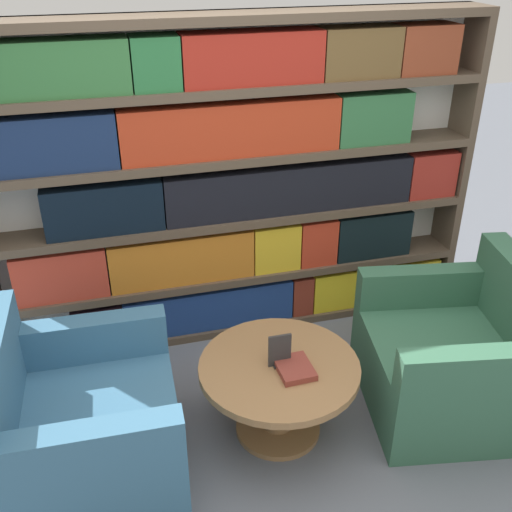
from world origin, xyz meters
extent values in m
plane|color=slate|center=(0.00, 0.00, 0.00)|extent=(14.00, 14.00, 0.00)
cube|color=silver|center=(0.00, 1.45, 0.97)|extent=(2.96, 0.05, 1.94)
cube|color=brown|center=(1.46, 1.33, 0.97)|extent=(0.05, 0.30, 1.94)
cube|color=brown|center=(0.00, 1.33, 0.03)|extent=(2.86, 0.30, 0.05)
cube|color=brown|center=(0.00, 1.33, 0.39)|extent=(2.86, 0.30, 0.05)
cube|color=brown|center=(0.00, 1.33, 0.78)|extent=(2.86, 0.30, 0.05)
cube|color=brown|center=(0.00, 1.33, 1.17)|extent=(2.86, 0.30, 0.05)
cube|color=brown|center=(0.00, 1.33, 1.55)|extent=(2.86, 0.30, 0.05)
cube|color=brown|center=(0.00, 1.33, 1.92)|extent=(2.86, 0.30, 0.05)
cube|color=black|center=(-0.91, 1.30, 0.19)|extent=(0.30, 0.20, 0.28)
cube|color=navy|center=(-0.21, 1.30, 0.19)|extent=(1.08, 0.20, 0.28)
cube|color=maroon|center=(0.41, 1.30, 0.19)|extent=(0.14, 0.20, 0.28)
cube|color=gold|center=(0.70, 1.30, 0.19)|extent=(0.43, 0.20, 0.28)
cube|color=gold|center=(1.16, 1.30, 0.19)|extent=(0.47, 0.20, 0.28)
cube|color=#C03C29|center=(-1.07, 1.30, 0.57)|extent=(0.52, 0.20, 0.31)
cube|color=#C87020|center=(-0.36, 1.30, 0.57)|extent=(0.87, 0.20, 0.31)
cube|color=gold|center=(0.23, 1.30, 0.57)|extent=(0.30, 0.20, 0.31)
cube|color=#BB351E|center=(0.51, 1.30, 0.57)|extent=(0.24, 0.20, 0.31)
cube|color=black|center=(0.89, 1.30, 0.57)|extent=(0.51, 0.20, 0.31)
cube|color=black|center=(-0.78, 1.30, 0.95)|extent=(0.66, 0.20, 0.29)
cube|color=black|center=(0.32, 1.30, 0.95)|extent=(1.53, 0.20, 0.29)
cube|color=maroon|center=(1.25, 1.30, 0.95)|extent=(0.32, 0.20, 0.29)
cube|color=#17294E|center=(-1.00, 1.30, 1.34)|extent=(0.68, 0.20, 0.30)
cube|color=#B6351A|center=(-0.04, 1.30, 1.34)|extent=(1.24, 0.20, 0.30)
cube|color=#2F683C|center=(0.82, 1.30, 1.34)|extent=(0.45, 0.20, 0.30)
cube|color=#306935|center=(-0.91, 1.30, 1.72)|extent=(0.70, 0.20, 0.27)
cube|color=#276A38|center=(-0.43, 1.30, 1.72)|extent=(0.25, 0.20, 0.27)
cube|color=#A32419|center=(0.09, 1.30, 1.72)|extent=(0.77, 0.20, 0.27)
cube|color=brown|center=(0.70, 1.30, 1.72)|extent=(0.45, 0.20, 0.27)
cube|color=brown|center=(1.12, 1.30, 1.72)|extent=(0.36, 0.20, 0.27)
cube|color=#386684|center=(-0.98, 0.28, 0.21)|extent=(0.86, 0.90, 0.41)
cube|color=#386684|center=(-0.93, -0.10, 0.53)|extent=(0.70, 0.15, 0.23)
cube|color=#386684|center=(-0.90, 0.65, 0.53)|extent=(0.70, 0.15, 0.23)
cube|color=#336047|center=(0.90, 0.28, 0.21)|extent=(0.98, 1.00, 0.41)
cube|color=#336047|center=(0.89, 0.66, 0.53)|extent=(0.70, 0.24, 0.23)
cube|color=#336047|center=(0.76, -0.08, 0.53)|extent=(0.70, 0.24, 0.23)
cylinder|color=olive|center=(-0.04, 0.31, 0.20)|extent=(0.14, 0.14, 0.39)
cylinder|color=olive|center=(-0.04, 0.31, 0.01)|extent=(0.44, 0.44, 0.03)
cylinder|color=olive|center=(-0.04, 0.31, 0.41)|extent=(0.80, 0.80, 0.04)
cube|color=black|center=(-0.04, 0.31, 0.44)|extent=(0.07, 0.06, 0.01)
cube|color=#2D2D2D|center=(-0.04, 0.31, 0.52)|extent=(0.11, 0.01, 0.18)
cube|color=brown|center=(0.01, 0.25, 0.45)|extent=(0.17, 0.21, 0.03)
camera|label=1|loc=(-0.77, -1.90, 2.32)|focal=42.00mm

